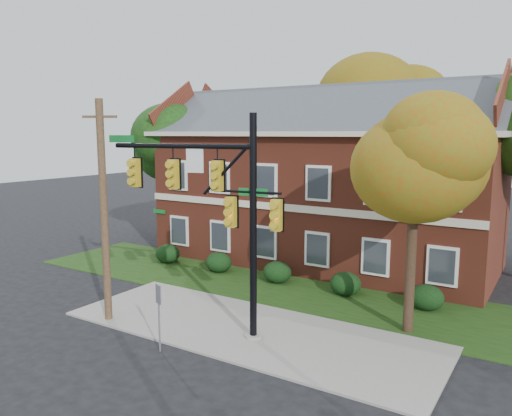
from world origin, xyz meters
The scene contains 15 objects.
ground centered at (0.00, 0.00, 0.00)m, with size 120.00×120.00×0.00m, color black.
sidewalk centered at (0.00, 1.00, 0.04)m, with size 14.00×5.00×0.08m, color gray.
grass_strip centered at (0.00, 6.00, 0.02)m, with size 30.00×6.00×0.04m, color #193811.
apartment_building centered at (-2.00, 11.95, 4.99)m, with size 18.80×8.80×9.74m.
hedge_far_left centered at (-9.00, 6.70, 0.53)m, with size 1.40×1.26×1.05m, color black.
hedge_left centered at (-5.50, 6.70, 0.53)m, with size 1.40×1.26×1.05m, color black.
hedge_center centered at (-2.00, 6.70, 0.53)m, with size 1.40×1.26×1.05m, color black.
hedge_right centered at (1.50, 6.70, 0.53)m, with size 1.40×1.26×1.05m, color black.
hedge_far_right centered at (5.00, 6.70, 0.53)m, with size 1.40×1.26×1.05m, color black.
tree_near_right centered at (5.22, 3.87, 6.67)m, with size 4.50×4.25×8.58m.
tree_left_rear centered at (-11.73, 10.84, 6.68)m, with size 5.40×5.10×8.88m.
tree_far_rear centered at (-0.66, 19.79, 8.84)m, with size 6.84×6.46×11.52m.
traffic_signal centered at (-0.78, 0.24, 4.85)m, with size 6.95×1.25×7.82m.
utility_pole centered at (-5.08, -1.00, 4.26)m, with size 1.23×0.63×8.40m.
sign_post centered at (-1.50, -2.00, 1.55)m, with size 0.32×0.16×2.28m.
Camera 1 is at (9.50, -13.54, 7.16)m, focal length 35.00 mm.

